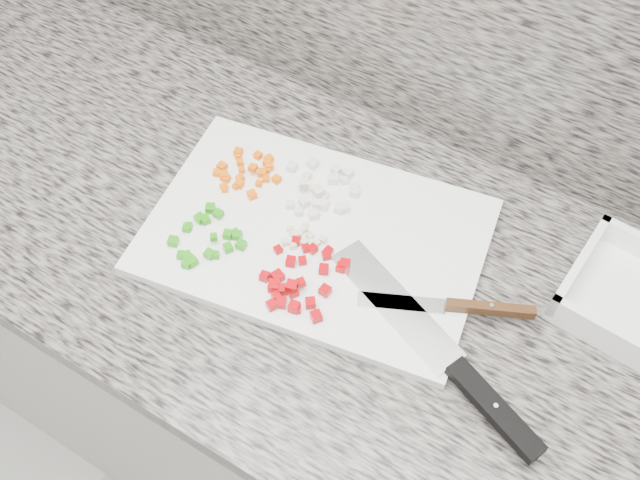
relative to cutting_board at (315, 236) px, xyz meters
The scene contains 10 objects.
cabinet 0.48m from the cutting_board, 25.66° to the right, with size 3.92×0.62×0.86m, color beige.
countertop 0.05m from the cutting_board, 25.66° to the right, with size 3.96×0.64×0.04m, color slate.
cutting_board is the anchor object (origin of this frame).
carrot_pile 0.15m from the cutting_board, 164.83° to the left, with size 0.10×0.10×0.02m.
onion_pile 0.07m from the cutting_board, 112.77° to the left, with size 0.13×0.12×0.02m.
green_pepper_pile 0.16m from the cutting_board, 143.61° to the right, with size 0.10×0.11×0.02m.
red_pepper_pile 0.09m from the cutting_board, 72.26° to the right, with size 0.12×0.13×0.02m.
garlic_pile 0.03m from the cutting_board, 111.24° to the right, with size 0.06×0.05×0.01m.
chef_knife 0.29m from the cutting_board, 19.30° to the right, with size 0.36×0.18×0.02m.
paring_knife 0.24m from the cutting_board, ahead, with size 0.22×0.12×0.02m.
Camera 1 is at (0.29, 0.94, 1.76)m, focal length 40.00 mm.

